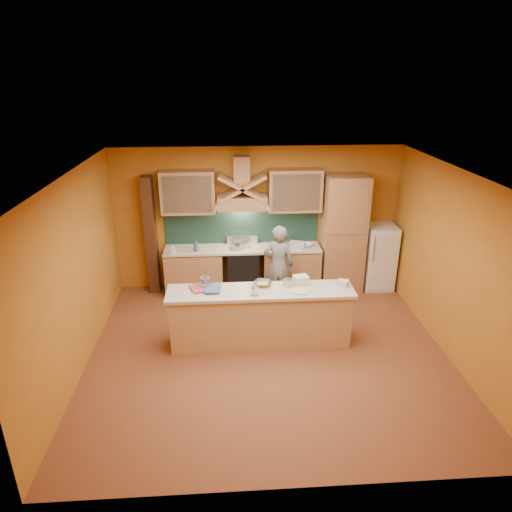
{
  "coord_description": "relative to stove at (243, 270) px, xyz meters",
  "views": [
    {
      "loc": [
        -0.6,
        -5.99,
        4.1
      ],
      "look_at": [
        -0.13,
        0.9,
        1.27
      ],
      "focal_mm": 32.0,
      "sensor_mm": 36.0,
      "label": 1
    }
  ],
  "objects": [
    {
      "name": "floor",
      "position": [
        0.3,
        -2.2,
        -0.45
      ],
      "size": [
        5.5,
        5.0,
        0.01
      ],
      "primitive_type": "cube",
      "color": "brown",
      "rests_on": "ground"
    },
    {
      "name": "cloth",
      "position": [
        0.79,
        -2.0,
        0.5
      ],
      "size": [
        0.32,
        0.28,
        0.02
      ],
      "primitive_type": "cube",
      "rotation": [
        0.0,
        0.0,
        -0.33
      ],
      "color": "beige",
      "rests_on": "island_top"
    },
    {
      "name": "wall_back",
      "position": [
        0.3,
        0.3,
        0.95
      ],
      "size": [
        5.5,
        0.02,
        2.8
      ],
      "primitive_type": "cube",
      "color": "#BF7625",
      "rests_on": "floor"
    },
    {
      "name": "upper_cabinet_left",
      "position": [
        -1.0,
        0.12,
        1.55
      ],
      "size": [
        1.0,
        0.35,
        0.8
      ],
      "primitive_type": "cube",
      "color": "#B37E52",
      "rests_on": "wall_back"
    },
    {
      "name": "backsplash",
      "position": [
        -0.0,
        0.28,
        0.8
      ],
      "size": [
        3.0,
        0.03,
        0.7
      ],
      "primitive_type": "cube",
      "color": "#16312A",
      "rests_on": "wall_back"
    },
    {
      "name": "wall_left",
      "position": [
        -2.45,
        -2.2,
        0.95
      ],
      "size": [
        0.02,
        5.0,
        2.8
      ],
      "primitive_type": "cube",
      "color": "#BF7625",
      "rests_on": "floor"
    },
    {
      "name": "jar_large",
      "position": [
        -0.65,
        -1.74,
        0.58
      ],
      "size": [
        0.2,
        0.2,
        0.17
      ],
      "primitive_type": "cylinder",
      "rotation": [
        0.0,
        0.0,
        -0.35
      ],
      "color": "silver",
      "rests_on": "island_top"
    },
    {
      "name": "soap_bottle_b",
      "position": [
        -0.89,
        -0.12,
        0.59
      ],
      "size": [
        0.13,
        0.13,
        0.24
      ],
      "primitive_type": "imported",
      "rotation": [
        0.0,
        0.0,
        0.62
      ],
      "color": "#305485",
      "rests_on": "counter_top"
    },
    {
      "name": "grocery_bag_b",
      "position": [
        1.5,
        -1.84,
        0.54
      ],
      "size": [
        0.2,
        0.19,
        0.1
      ],
      "primitive_type": "cube",
      "rotation": [
        0.0,
        0.0,
        -0.52
      ],
      "color": "beige",
      "rests_on": "island_top"
    },
    {
      "name": "range_hood",
      "position": [
        0.0,
        0.05,
        1.37
      ],
      "size": [
        0.92,
        0.5,
        0.24
      ],
      "primitive_type": "cube",
      "color": "#B37E52",
      "rests_on": "wall_back"
    },
    {
      "name": "trim_column_left",
      "position": [
        -1.75,
        0.15,
        0.7
      ],
      "size": [
        0.2,
        0.3,
        2.3
      ],
      "primitive_type": "cube",
      "color": "#472816",
      "rests_on": "floor"
    },
    {
      "name": "hood_chimney",
      "position": [
        0.0,
        0.15,
        1.95
      ],
      "size": [
        0.3,
        0.3,
        0.5
      ],
      "primitive_type": "cube",
      "color": "#B37E52",
      "rests_on": "wall_back"
    },
    {
      "name": "upper_cabinet_right",
      "position": [
        1.0,
        0.12,
        1.55
      ],
      "size": [
        1.0,
        0.35,
        0.8
      ],
      "primitive_type": "cube",
      "color": "#B37E52",
      "rests_on": "wall_back"
    },
    {
      "name": "fridge",
      "position": [
        2.7,
        0.0,
        0.2
      ],
      "size": [
        0.58,
        0.6,
        1.3
      ],
      "primitive_type": "cube",
      "color": "white",
      "rests_on": "floor"
    },
    {
      "name": "bowl_back",
      "position": [
        1.26,
        -0.02,
        0.5
      ],
      "size": [
        0.23,
        0.23,
        0.06
      ],
      "primitive_type": "imported",
      "rotation": [
        0.0,
        0.0,
        0.14
      ],
      "color": "silver",
      "rests_on": "counter_top"
    },
    {
      "name": "book_upper",
      "position": [
        -0.65,
        -1.85,
        0.53
      ],
      "size": [
        0.26,
        0.34,
        0.02
      ],
      "primitive_type": "imported",
      "rotation": [
        0.0,
        0.0,
        -0.07
      ],
      "color": "#455F98",
      "rests_on": "island_top"
    },
    {
      "name": "pantry_column",
      "position": [
        1.95,
        0.0,
        0.7
      ],
      "size": [
        0.8,
        0.6,
        2.3
      ],
      "primitive_type": "cube",
      "color": "#B37E52",
      "rests_on": "floor"
    },
    {
      "name": "soap_bottle_a",
      "position": [
        -1.32,
        -0.21,
        0.56
      ],
      "size": [
        0.09,
        0.1,
        0.17
      ],
      "primitive_type": "imported",
      "rotation": [
        0.0,
        0.0,
        -0.22
      ],
      "color": "silver",
      "rests_on": "counter_top"
    },
    {
      "name": "jar_small",
      "position": [
        0.1,
        -2.06,
        0.57
      ],
      "size": [
        0.14,
        0.14,
        0.15
      ],
      "primitive_type": "cylinder",
      "rotation": [
        0.0,
        0.0,
        0.26
      ],
      "color": "white",
      "rests_on": "island_top"
    },
    {
      "name": "mixing_bowl",
      "position": [
        0.24,
        -1.74,
        0.53
      ],
      "size": [
        0.33,
        0.33,
        0.07
      ],
      "primitive_type": "imported",
      "rotation": [
        0.0,
        0.0,
        -0.27
      ],
      "color": "silver",
      "rests_on": "island_top"
    },
    {
      "name": "person",
      "position": [
        0.63,
        -0.56,
        0.32
      ],
      "size": [
        0.6,
        0.44,
        1.54
      ],
      "primitive_type": "imported",
      "rotation": [
        0.0,
        0.0,
        3.02
      ],
      "color": "gray",
      "rests_on": "floor"
    },
    {
      "name": "wall_front",
      "position": [
        0.3,
        -4.7,
        0.95
      ],
      "size": [
        5.5,
        0.02,
        2.8
      ],
      "primitive_type": "cube",
      "color": "#BF7625",
      "rests_on": "floor"
    },
    {
      "name": "grocery_bag_a",
      "position": [
        0.85,
        -1.74,
        0.57
      ],
      "size": [
        0.26,
        0.22,
        0.14
      ],
      "primitive_type": "cube",
      "rotation": [
        0.0,
        0.0,
        0.21
      ],
      "color": "beige",
      "rests_on": "island_top"
    },
    {
      "name": "kitchen_scale",
      "position": [
        0.63,
        -1.79,
        0.55
      ],
      "size": [
        0.16,
        0.16,
        0.1
      ],
      "primitive_type": "cube",
      "rotation": [
        0.0,
        0.0,
        0.33
      ],
      "color": "silver",
      "rests_on": "island_top"
    },
    {
      "name": "dish_rack",
      "position": [
        1.05,
        -0.06,
        0.52
      ],
      "size": [
        0.34,
        0.31,
        0.1
      ],
      "primitive_type": "cube",
      "rotation": [
        0.0,
        0.0,
        -0.32
      ],
      "color": "silver",
      "rests_on": "counter_top"
    },
    {
      "name": "stove",
      "position": [
        0.0,
        0.0,
        0.0
      ],
      "size": [
        0.6,
        0.58,
        0.9
      ],
      "primitive_type": "cube",
      "color": "black",
      "rests_on": "floor"
    },
    {
      "name": "pot_small",
      "position": [
        0.05,
        0.05,
        0.52
      ],
      "size": [
        0.22,
        0.22,
        0.14
      ],
      "primitive_type": "cylinder",
      "rotation": [
        0.0,
        0.0,
        -0.16
      ],
      "color": "silver",
      "rests_on": "stove"
    },
    {
      "name": "base_cabinet_left",
      "position": [
        -0.95,
        0.0,
        -0.02
      ],
      "size": [
        1.1,
        0.6,
        0.86
      ],
      "primitive_type": "cube",
      "color": "#B37E52",
      "rests_on": "floor"
    },
    {
      "name": "pot_large",
      "position": [
        -0.11,
        -0.04,
        0.53
      ],
      "size": [
        0.31,
        0.31,
        0.15
      ],
      "primitive_type": "cylinder",
      "rotation": [
        0.0,
        0.0,
        0.29
      ],
      "color": "#B2B3BA",
      "rests_on": "stove"
    },
    {
      "name": "island_body",
      "position": [
        0.2,
        -1.9,
        -0.01
      ],
      "size": [
        2.8,
        0.55,
        0.88
      ],
      "primitive_type": "cube",
      "color": "tan",
      "rests_on": "floor"
    },
    {
      "name": "book_lower",
      "position": [
        -0.87,
        -1.84,
        0.51
      ],
      "size": [
        0.33,
        0.37,
        0.03
      ],
      "primitive_type": "imported",
      "rotation": [
        0.0,
        0.0,
        0.36
      ],
      "color": "#BA4248",
      "rests_on": "island_top"
    },
    {
      "name": "counter_top",
      "position": [
        -0.0,
        0.0,
        0.45
      ],
      "size": [
        3.0,
        0.62,
        0.04
      ],
      "primitive_type": "cube",
      "color": "beige",
      "rests_on": "base_cabinet_left"
    },
    {
      "name": "island_top",
      "position": [
        0.2,
        -1.9,
        0.47
      ],
      "size": [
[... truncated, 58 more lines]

